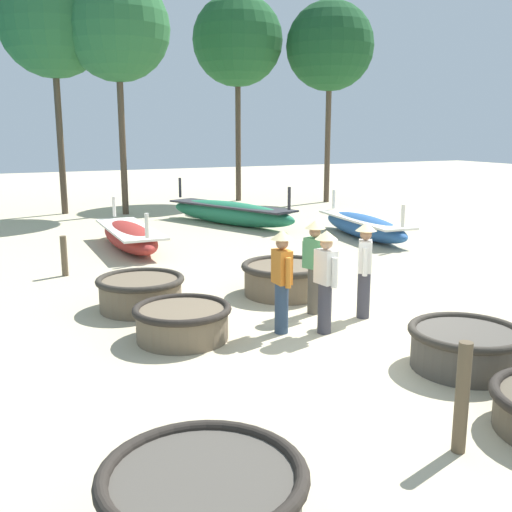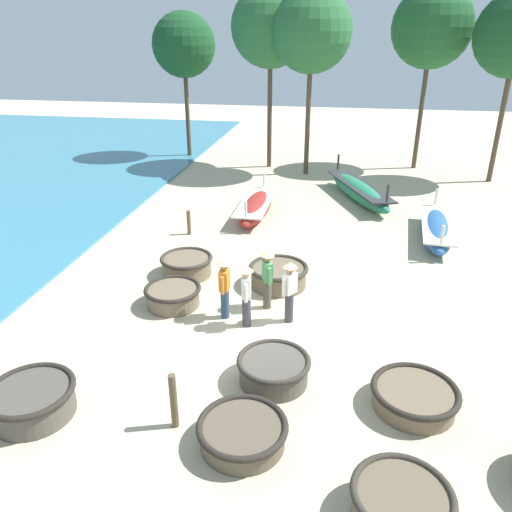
# 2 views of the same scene
# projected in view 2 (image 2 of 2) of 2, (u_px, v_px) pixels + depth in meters

# --- Properties ---
(ground_plane) EXTENTS (80.00, 80.00, 0.00)m
(ground_plane) POSITION_uv_depth(u_px,v_px,m) (255.00, 335.00, 12.21)
(ground_plane) COLOR #C6B793
(coracle_front_right) EXTENTS (1.56, 1.56, 0.62)m
(coracle_front_right) POSITION_uv_depth(u_px,v_px,m) (401.00, 505.00, 7.47)
(coracle_front_right) COLOR brown
(coracle_front_right) RESTS_ON ground
(coracle_tilted) EXTENTS (1.73, 1.73, 0.63)m
(coracle_tilted) POSITION_uv_depth(u_px,v_px,m) (278.00, 275.00, 14.46)
(coracle_tilted) COLOR brown
(coracle_tilted) RESTS_ON ground
(coracle_beside_post) EXTENTS (1.59, 1.59, 0.61)m
(coracle_beside_post) POSITION_uv_depth(u_px,v_px,m) (187.00, 265.00, 15.12)
(coracle_beside_post) COLOR brown
(coracle_beside_post) RESTS_ON ground
(coracle_front_left) EXTENTS (1.69, 1.69, 0.63)m
(coracle_front_left) POSITION_uv_depth(u_px,v_px,m) (32.00, 400.00, 9.59)
(coracle_front_left) COLOR #4C473F
(coracle_front_left) RESTS_ON ground
(coracle_center) EXTENTS (1.66, 1.66, 0.47)m
(coracle_center) POSITION_uv_depth(u_px,v_px,m) (242.00, 432.00, 8.92)
(coracle_center) COLOR brown
(coracle_center) RESTS_ON ground
(coracle_weathered) EXTENTS (1.73, 1.73, 0.47)m
(coracle_weathered) POSITION_uv_depth(u_px,v_px,m) (414.00, 396.00, 9.79)
(coracle_weathered) COLOR brown
(coracle_weathered) RESTS_ON ground
(coracle_nearest) EXTENTS (1.53, 1.53, 0.55)m
(coracle_nearest) POSITION_uv_depth(u_px,v_px,m) (173.00, 295.00, 13.45)
(coracle_nearest) COLOR brown
(coracle_nearest) RESTS_ON ground
(coracle_far_left) EXTENTS (1.57, 1.57, 0.58)m
(coracle_far_left) POSITION_uv_depth(u_px,v_px,m) (274.00, 369.00, 10.49)
(coracle_far_left) COLOR #4C473F
(coracle_far_left) RESTS_ON ground
(long_boat_blue_hull) EXTENTS (1.46, 4.52, 1.24)m
(long_boat_blue_hull) POSITION_uv_depth(u_px,v_px,m) (437.00, 229.00, 17.75)
(long_boat_blue_hull) COLOR #285693
(long_boat_blue_hull) RESTS_ON ground
(long_boat_white_hull) EXTENTS (1.19, 4.28, 1.23)m
(long_boat_white_hull) POSITION_uv_depth(u_px,v_px,m) (256.00, 207.00, 19.98)
(long_boat_white_hull) COLOR maroon
(long_boat_white_hull) RESTS_ON ground
(long_boat_red_hull) EXTENTS (3.07, 5.53, 1.45)m
(long_boat_red_hull) POSITION_uv_depth(u_px,v_px,m) (359.00, 191.00, 21.74)
(long_boat_red_hull) COLOR #237551
(long_boat_red_hull) RESTS_ON ground
(fisherman_standing_left) EXTENTS (0.36, 0.50, 1.67)m
(fisherman_standing_left) POSITION_uv_depth(u_px,v_px,m) (267.00, 276.00, 13.04)
(fisherman_standing_left) COLOR #4C473D
(fisherman_standing_left) RESTS_ON ground
(fisherman_crouching) EXTENTS (0.36, 0.53, 1.67)m
(fisherman_crouching) POSITION_uv_depth(u_px,v_px,m) (246.00, 292.00, 12.23)
(fisherman_crouching) COLOR #383842
(fisherman_crouching) RESTS_ON ground
(fisherman_standing_right) EXTENTS (0.36, 0.53, 1.67)m
(fisherman_standing_right) POSITION_uv_depth(u_px,v_px,m) (224.00, 284.00, 12.59)
(fisherman_standing_right) COLOR #2D425B
(fisherman_standing_right) RESTS_ON ground
(fisherman_with_hat) EXTENTS (0.37, 0.45, 1.67)m
(fisherman_with_hat) POSITION_uv_depth(u_px,v_px,m) (290.00, 288.00, 12.42)
(fisherman_with_hat) COLOR #383842
(fisherman_with_hat) RESTS_ON ground
(mooring_post_mid_beach) EXTENTS (0.14, 0.14, 0.90)m
(mooring_post_mid_beach) POSITION_uv_depth(u_px,v_px,m) (189.00, 223.00, 18.08)
(mooring_post_mid_beach) COLOR brown
(mooring_post_mid_beach) RESTS_ON ground
(mooring_post_shoreline) EXTENTS (0.14, 0.14, 1.17)m
(mooring_post_shoreline) POSITION_uv_depth(u_px,v_px,m) (174.00, 401.00, 9.19)
(mooring_post_shoreline) COLOR brown
(mooring_post_shoreline) RESTS_ON ground
(tree_rightmost) EXTENTS (3.90, 3.90, 8.89)m
(tree_rightmost) POSITION_uv_depth(u_px,v_px,m) (432.00, 28.00, 24.20)
(tree_rightmost) COLOR #4C3D2D
(tree_rightmost) RESTS_ON ground
(tree_right_mid) EXTENTS (3.91, 3.91, 8.92)m
(tree_right_mid) POSITION_uv_depth(u_px,v_px,m) (271.00, 27.00, 24.43)
(tree_right_mid) COLOR #4C3D2D
(tree_right_mid) RESTS_ON ground
(tree_tall_back) EXTENTS (3.42, 3.42, 7.80)m
(tree_tall_back) POSITION_uv_depth(u_px,v_px,m) (184.00, 45.00, 26.92)
(tree_tall_back) COLOR #4C3D2D
(tree_tall_back) RESTS_ON ground
(tree_leftmost) EXTENTS (3.80, 3.80, 8.67)m
(tree_leftmost) POSITION_uv_depth(u_px,v_px,m) (312.00, 32.00, 23.19)
(tree_leftmost) COLOR #4C3D2D
(tree_leftmost) RESTS_ON ground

